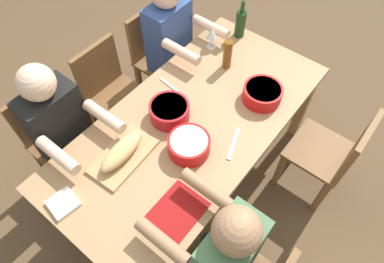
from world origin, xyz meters
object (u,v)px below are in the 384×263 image
at_px(diner_far_left, 64,130).
at_px(chair_far_right, 157,53).
at_px(chair_far_left, 56,134).
at_px(chair_near_right, 333,154).
at_px(wine_bottle, 240,23).
at_px(beer_bottle, 227,54).
at_px(wine_glass, 212,34).
at_px(diner_far_right, 173,42).
at_px(chair_far_center, 111,90).
at_px(serving_bowl_greens, 263,93).
at_px(bread_loaf, 122,151).
at_px(diner_near_left, 221,253).
at_px(napkin_stack, 63,203).
at_px(cutting_board, 123,156).
at_px(dining_table, 192,129).
at_px(serving_bowl_salad, 169,110).
at_px(serving_bowl_pasta, 189,145).

height_order(diner_far_left, chair_far_right, diner_far_left).
bearing_deg(chair_far_left, chair_near_right, -56.31).
xyz_separation_m(chair_near_right, wine_bottle, (0.34, 1.02, 0.37)).
distance_m(beer_bottle, wine_glass, 0.23).
bearing_deg(diner_far_right, chair_far_center, 160.76).
distance_m(serving_bowl_greens, bread_loaf, 0.95).
distance_m(diner_near_left, chair_far_left, 1.41).
bearing_deg(chair_far_right, chair_far_left, 180.00).
height_order(chair_near_right, bread_loaf, same).
relative_size(diner_far_right, napkin_stack, 8.57).
bearing_deg(napkin_stack, chair_far_center, 35.21).
height_order(chair_near_right, chair_far_left, same).
distance_m(cutting_board, beer_bottle, 0.98).
relative_size(chair_far_center, diner_far_right, 0.71).
relative_size(dining_table, beer_bottle, 8.69).
height_order(chair_far_right, napkin_stack, chair_far_right).
height_order(chair_far_right, serving_bowl_salad, chair_far_right).
bearing_deg(serving_bowl_pasta, bread_loaf, 135.79).
distance_m(chair_far_left, cutting_board, 0.70).
height_order(chair_far_left, beer_bottle, beer_bottle).
distance_m(dining_table, serving_bowl_greens, 0.50).
bearing_deg(wine_bottle, serving_bowl_pasta, -161.38).
distance_m(dining_table, bread_loaf, 0.49).
height_order(chair_near_right, chair_far_center, same).
bearing_deg(chair_far_right, cutting_board, -146.66).
bearing_deg(serving_bowl_greens, beer_bottle, 73.56).
xyz_separation_m(diner_near_left, chair_far_right, (1.05, 1.39, -0.21)).
height_order(dining_table, wine_bottle, wine_bottle).
bearing_deg(chair_far_left, diner_far_right, -9.90).
xyz_separation_m(chair_far_left, chair_far_right, (1.05, 0.00, 0.00)).
xyz_separation_m(cutting_board, bread_loaf, (0.00, 0.00, 0.06)).
distance_m(chair_far_left, diner_far_left, 0.28).
relative_size(diner_far_left, serving_bowl_pasta, 4.90).
height_order(serving_bowl_salad, napkin_stack, serving_bowl_salad).
bearing_deg(serving_bowl_greens, wine_bottle, 47.02).
bearing_deg(chair_far_right, chair_far_center, 180.00).
relative_size(diner_near_left, serving_bowl_salad, 4.82).
relative_size(dining_table, chair_near_right, 2.25).
distance_m(serving_bowl_pasta, beer_bottle, 0.74).
bearing_deg(napkin_stack, cutting_board, -5.77).
xyz_separation_m(serving_bowl_salad, wine_bottle, (0.92, 0.10, 0.05)).
distance_m(chair_near_right, chair_far_right, 1.58).
distance_m(diner_near_left, chair_near_right, 1.09).
relative_size(wine_bottle, napkin_stack, 2.07).
bearing_deg(dining_table, chair_far_center, 90.00).
distance_m(chair_far_right, wine_bottle, 0.75).
height_order(diner_far_left, beer_bottle, diner_far_left).
bearing_deg(diner_far_right, serving_bowl_greens, -96.94).
xyz_separation_m(chair_near_right, bread_loaf, (-0.98, 0.94, 0.32)).
bearing_deg(chair_far_right, chair_near_right, -90.00).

